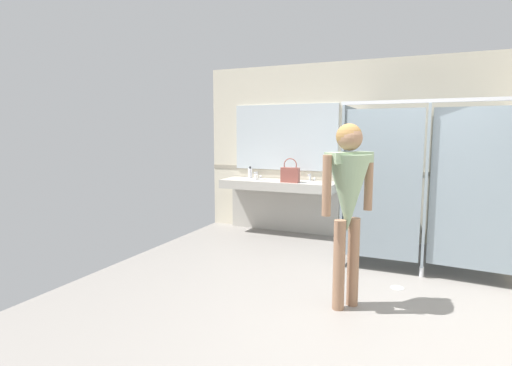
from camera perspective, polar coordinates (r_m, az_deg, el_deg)
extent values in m
cube|color=gray|center=(3.98, 16.36, -18.38)|extent=(6.37, 6.11, 0.10)
cube|color=beige|center=(6.41, 20.00, 4.30)|extent=(6.37, 0.12, 2.75)
cube|color=#9E937F|center=(6.37, 19.84, 1.36)|extent=(6.37, 0.01, 0.06)
cube|color=#B2ADA3|center=(6.47, 3.21, -0.27)|extent=(1.88, 0.58, 0.14)
cube|color=#B2ADA3|center=(6.77, 3.92, -3.72)|extent=(1.88, 0.08, 0.74)
cube|color=#ADADA8|center=(6.62, -0.70, 0.08)|extent=(0.42, 0.32, 0.11)
cylinder|color=silver|center=(6.81, 0.09, 1.17)|extent=(0.04, 0.04, 0.11)
cylinder|color=silver|center=(6.76, -0.09, 1.51)|extent=(0.03, 0.11, 0.03)
sphere|color=silver|center=(6.80, 0.67, 0.95)|extent=(0.04, 0.04, 0.04)
cube|color=#ADADA8|center=(6.29, 7.14, -0.34)|extent=(0.42, 0.32, 0.11)
cylinder|color=silver|center=(6.50, 7.73, 0.82)|extent=(0.04, 0.04, 0.11)
cylinder|color=silver|center=(6.44, 7.60, 1.17)|extent=(0.03, 0.11, 0.03)
sphere|color=silver|center=(6.49, 8.34, 0.58)|extent=(0.04, 0.04, 0.04)
cube|color=silver|center=(6.70, 4.15, 6.51)|extent=(1.78, 0.02, 1.08)
cube|color=gray|center=(5.65, 13.69, 0.86)|extent=(0.03, 1.55, 1.85)
cylinder|color=silver|center=(5.16, 11.97, -10.89)|extent=(0.05, 0.05, 0.12)
cube|color=gray|center=(5.57, 23.18, 0.39)|extent=(0.03, 1.55, 1.85)
cylinder|color=silver|center=(5.08, 22.56, -11.61)|extent=(0.05, 0.05, 0.12)
cube|color=gray|center=(5.64, 32.69, -0.08)|extent=(0.03, 1.55, 1.85)
cube|color=gray|center=(4.85, 17.60, -0.28)|extent=(0.85, 0.03, 1.75)
cube|color=gray|center=(4.85, 28.62, -0.82)|extent=(0.85, 0.10, 1.75)
cube|color=#B7BABF|center=(4.81, 23.67, 10.70)|extent=(1.93, 0.04, 0.04)
cylinder|color=#8C664C|center=(3.98, 13.71, -10.90)|extent=(0.11, 0.11, 0.85)
cylinder|color=#8C664C|center=(3.86, 11.77, -11.41)|extent=(0.11, 0.11, 0.85)
cone|color=gray|center=(3.77, 13.04, -1.46)|extent=(0.56, 0.56, 0.72)
cube|color=gray|center=(3.73, 13.18, 3.58)|extent=(0.40, 0.47, 0.10)
cylinder|color=#8C664C|center=(3.94, 15.80, 0.15)|extent=(0.08, 0.08, 0.54)
cylinder|color=#8C664C|center=(3.58, 10.07, -0.37)|extent=(0.08, 0.08, 0.54)
sphere|color=#8C664C|center=(3.73, 13.26, 6.27)|extent=(0.23, 0.23, 0.23)
sphere|color=olive|center=(3.73, 13.15, 6.50)|extent=(0.24, 0.24, 0.24)
cube|color=#934C42|center=(6.23, 4.90, 1.15)|extent=(0.28, 0.11, 0.23)
torus|color=#934C42|center=(6.22, 4.92, 2.58)|extent=(0.22, 0.02, 0.22)
cylinder|color=white|center=(6.83, -0.85, 1.41)|extent=(0.07, 0.07, 0.16)
cylinder|color=black|center=(6.82, -0.85, 2.23)|extent=(0.03, 0.03, 0.04)
cylinder|color=white|center=(6.56, -0.01, 0.84)|extent=(0.07, 0.07, 0.09)
cylinder|color=#B7BABF|center=(4.66, 19.51, -13.90)|extent=(0.14, 0.14, 0.01)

